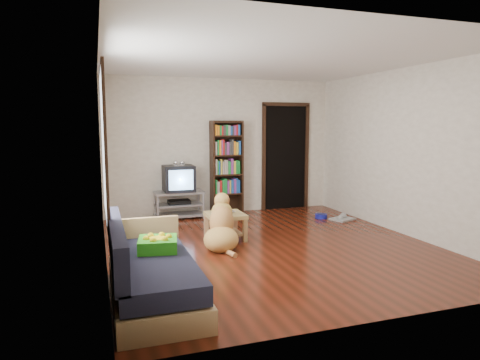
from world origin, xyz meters
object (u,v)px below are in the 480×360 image
object	(u,v)px
tv_stand	(179,204)
crt_tv	(178,178)
sofa	(149,274)
grey_rag	(342,219)
bookshelf	(226,162)
laptop	(226,213)
green_cushion	(158,244)
dog_bowl	(321,216)
dog	(222,228)
coffee_table	(225,221)

from	to	relation	value
tv_stand	crt_tv	xyz separation A→B (m)	(0.00, 0.02, 0.47)
crt_tv	sofa	xyz separation A→B (m)	(-0.97, -3.65, -0.48)
grey_rag	bookshelf	bearing A→B (deg)	146.63
bookshelf	laptop	bearing A→B (deg)	-107.22
green_cushion	laptop	size ratio (longest dim) A/B	1.25
sofa	dog_bowl	bearing A→B (deg)	38.59
laptop	bookshelf	world-z (taller)	bookshelf
laptop	dog_bowl	size ratio (longest dim) A/B	1.43
grey_rag	dog	size ratio (longest dim) A/B	0.42
tv_stand	dog	world-z (taller)	dog
bookshelf	coffee_table	distance (m)	2.02
grey_rag	coffee_table	bearing A→B (deg)	-166.21
tv_stand	bookshelf	world-z (taller)	bookshelf
dog_bowl	coffee_table	world-z (taller)	coffee_table
crt_tv	tv_stand	bearing A→B (deg)	-90.00
tv_stand	coffee_table	xyz separation A→B (m)	(0.38, -1.71, 0.01)
dog	grey_rag	bearing A→B (deg)	20.93
laptop	bookshelf	distance (m)	2.01
sofa	grey_rag	bearing A→B (deg)	33.74
green_cushion	bookshelf	distance (m)	3.95
bookshelf	coffee_table	xyz separation A→B (m)	(-0.57, -1.80, -0.72)
crt_tv	sofa	size ratio (longest dim) A/B	0.32
dog_bowl	tv_stand	size ratio (longest dim) A/B	0.24
crt_tv	sofa	world-z (taller)	crt_tv
crt_tv	bookshelf	world-z (taller)	bookshelf
dog_bowl	bookshelf	distance (m)	2.05
laptop	coffee_table	xyz separation A→B (m)	(0.00, 0.03, -0.13)
grey_rag	laptop	bearing A→B (deg)	-165.54
green_cushion	tv_stand	size ratio (longest dim) A/B	0.44
laptop	sofa	xyz separation A→B (m)	(-1.36, -1.89, -0.15)
grey_rag	crt_tv	world-z (taller)	crt_tv
laptop	bookshelf	size ratio (longest dim) A/B	0.18
dog	green_cushion	bearing A→B (deg)	-129.69
tv_stand	dog	xyz separation A→B (m)	(0.21, -2.10, 0.02)
dog_bowl	crt_tv	world-z (taller)	crt_tv
tv_stand	sofa	bearing A→B (deg)	-105.02
dog_bowl	crt_tv	bearing A→B (deg)	160.34
sofa	dog	size ratio (longest dim) A/B	1.90
laptop	crt_tv	size ratio (longest dim) A/B	0.54
bookshelf	sofa	bearing A→B (deg)	-117.32
laptop	dog	bearing A→B (deg)	-120.31
laptop	crt_tv	xyz separation A→B (m)	(-0.38, 1.76, 0.33)
coffee_table	dog	distance (m)	0.43
bookshelf	sofa	distance (m)	4.26
green_cushion	dog_bowl	world-z (taller)	green_cushion
green_cushion	dog_bowl	size ratio (longest dim) A/B	1.79
laptop	crt_tv	bearing A→B (deg)	97.11
crt_tv	sofa	bearing A→B (deg)	-104.93
laptop	coffee_table	size ratio (longest dim) A/B	0.57
grey_rag	coffee_table	world-z (taller)	coffee_table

